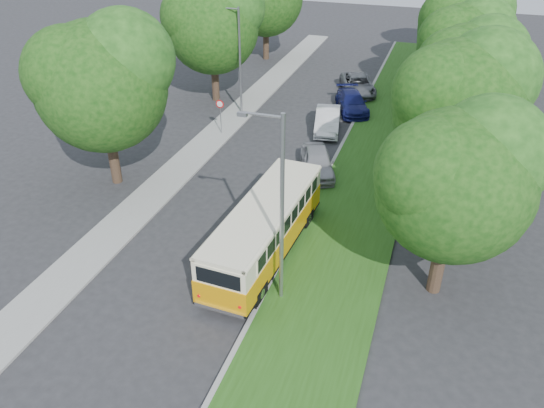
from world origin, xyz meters
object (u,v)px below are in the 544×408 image
(vintage_bus, at_px, (265,230))
(car_silver, at_px, (317,162))
(car_blue, at_px, (352,102))
(lamppost_near, at_px, (280,206))
(lamppost_far, at_px, (239,57))
(car_white, at_px, (327,120))
(car_grey, at_px, (358,85))

(vintage_bus, xyz_separation_m, car_silver, (0.26, 8.48, -0.63))
(car_blue, bearing_deg, lamppost_near, -108.30)
(lamppost_far, height_order, vintage_bus, lamppost_far)
(lamppost_near, xyz_separation_m, lamppost_far, (-8.91, 18.50, -0.25))
(car_white, xyz_separation_m, car_blue, (0.89, 4.05, -0.05))
(car_silver, bearing_deg, car_grey, 70.76)
(car_white, bearing_deg, lamppost_near, -93.79)
(car_blue, distance_m, car_grey, 4.10)
(lamppost_near, height_order, car_grey, lamppost_near)
(lamppost_near, xyz_separation_m, car_silver, (-1.21, 11.03, -3.63))
(lamppost_far, distance_m, car_white, 7.68)
(car_silver, xyz_separation_m, car_blue, (0.00, 10.39, -0.04))
(car_white, height_order, car_grey, car_white)
(vintage_bus, relative_size, car_grey, 1.78)
(lamppost_far, relative_size, car_silver, 1.73)
(car_white, xyz_separation_m, car_grey, (0.57, 8.14, -0.04))
(car_silver, xyz_separation_m, car_grey, (-0.33, 14.48, -0.02))
(car_white, distance_m, car_blue, 4.15)
(lamppost_near, bearing_deg, car_white, 96.89)
(lamppost_near, distance_m, car_grey, 25.81)
(lamppost_near, height_order, vintage_bus, lamppost_near)
(car_grey, bearing_deg, car_blue, -105.14)
(lamppost_near, height_order, lamppost_far, lamppost_near)
(car_silver, distance_m, car_blue, 10.39)
(car_grey, bearing_deg, car_white, -113.67)
(car_blue, bearing_deg, car_grey, 73.02)
(lamppost_near, distance_m, car_silver, 11.67)
(car_white, height_order, car_blue, car_white)
(lamppost_far, bearing_deg, car_silver, -44.14)
(car_silver, height_order, car_grey, car_silver)
(lamppost_far, relative_size, car_blue, 1.56)
(vintage_bus, distance_m, car_blue, 18.88)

